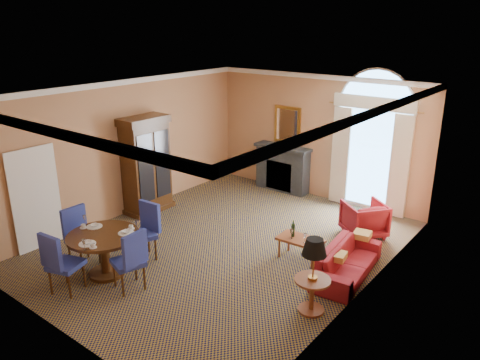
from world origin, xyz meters
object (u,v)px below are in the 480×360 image
Objects in this scene: dining_table at (104,245)px; armoire at (146,166)px; sofa at (347,261)px; armchair at (364,219)px; side_table at (313,266)px; coffee_table at (300,240)px.

armoire is at bearing 124.29° from dining_table.
dining_table is (1.76, -2.59, -0.53)m from armoire.
armoire is 1.23× the size of sofa.
armoire is 1.80× the size of dining_table.
armchair is at bearing 56.08° from dining_table.
side_table is at bearing 47.59° from armchair.
sofa is 1.51× the size of side_table.
side_table is at bearing -13.29° from armoire.
sofa is at bearing 1.43° from armoire.
armoire is 4.33m from coffee_table.
armchair reaches higher than sofa.
dining_table is 3.80m from side_table.
coffee_table reaches higher than armchair.
coffee_table is (-0.53, -1.81, 0.03)m from armchair.
dining_table is at bearing -159.49° from side_table.
coffee_table is 0.71× the size of side_table.
armoire is 5.48m from side_table.
dining_table is 1.03× the size of side_table.
side_table reaches higher than coffee_table.
armchair is 3.25m from side_table.
sofa is 1.01m from coffee_table.
armchair is at bearing 71.12° from coffee_table.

